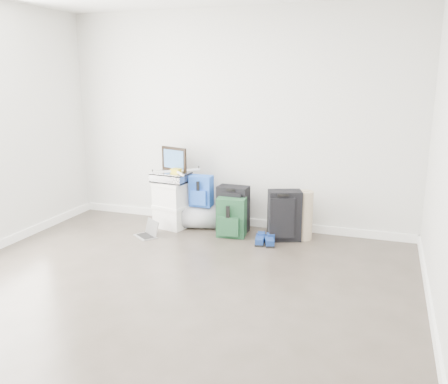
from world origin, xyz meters
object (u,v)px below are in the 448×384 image
at_px(briefcase, 171,177).
at_px(large_suitcase, 233,209).
at_px(duffel_bag, 202,217).
at_px(boxes_stack, 172,205).
at_px(laptop, 148,233).
at_px(carry_on, 284,216).

distance_m(briefcase, large_suitcase, 0.88).
bearing_deg(duffel_bag, large_suitcase, -16.59).
relative_size(duffel_bag, large_suitcase, 0.84).
height_order(boxes_stack, laptop, boxes_stack).
height_order(briefcase, laptop, briefcase).
relative_size(duffel_bag, carry_on, 0.81).
xyz_separation_m(briefcase, duffel_bag, (0.38, 0.08, -0.51)).
bearing_deg(briefcase, large_suitcase, 12.01).
xyz_separation_m(boxes_stack, laptop, (-0.12, -0.44, -0.25)).
relative_size(briefcase, carry_on, 0.73).
bearing_deg(duffel_bag, boxes_stack, 177.16).
xyz_separation_m(duffel_bag, carry_on, (1.08, -0.10, 0.15)).
xyz_separation_m(briefcase, large_suitcase, (0.80, 0.07, -0.37)).
bearing_deg(laptop, large_suitcase, 64.85).
bearing_deg(boxes_stack, duffel_bag, 26.40).
distance_m(briefcase, carry_on, 1.50).
relative_size(briefcase, duffel_bag, 0.90).
height_order(carry_on, laptop, carry_on).
bearing_deg(large_suitcase, carry_on, -6.49).
distance_m(boxes_stack, duffel_bag, 0.42).
xyz_separation_m(boxes_stack, duffel_bag, (0.38, 0.08, -0.15)).
bearing_deg(boxes_stack, large_suitcase, 19.31).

